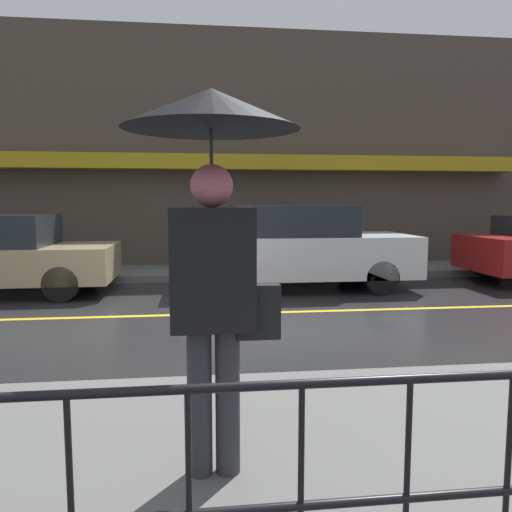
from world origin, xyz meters
name	(u,v)px	position (x,y,z in m)	size (l,w,h in m)	color
ground_plane	(166,316)	(0.00, 0.00, 0.00)	(80.00, 80.00, 0.00)	#262628
sidewalk_near	(122,472)	(0.00, -4.44, 0.07)	(28.00, 2.80, 0.15)	#60605E
sidewalk_far	(176,273)	(0.00, 3.99, 0.07)	(28.00, 1.89, 0.15)	#60605E
lane_marking	(166,315)	(0.00, 0.00, 0.00)	(25.20, 0.12, 0.01)	gold
building_storefront	(175,151)	(0.00, 5.06, 2.88)	(28.00, 0.85, 5.79)	#4C4238
railing_foreground	(70,476)	(0.00, -5.59, 0.71)	(12.00, 0.04, 0.88)	black
pedestrian	(213,188)	(0.55, -4.64, 1.74)	(0.94, 0.94, 2.11)	#333338
car_white	(297,247)	(2.40, 2.07, 0.80)	(4.29, 1.87, 1.60)	silver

